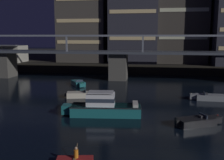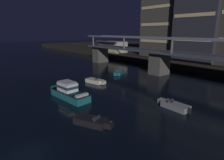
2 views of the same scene
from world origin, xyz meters
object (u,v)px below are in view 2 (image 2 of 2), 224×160
object	(u,v)px
tower_west_tall	(206,4)
speedboat_mid_center	(174,106)
speedboat_mid_left	(92,121)
river_bridge	(212,65)
waterfront_pavilion	(113,47)
cabin_cruiser_near_left	(69,92)
speedboat_near_right	(119,73)
speedboat_near_center	(95,81)
tower_west_low	(167,16)

from	to	relation	value
tower_west_tall	speedboat_mid_center	distance (m)	40.61
speedboat_mid_center	speedboat_mid_left	bearing A→B (deg)	-106.04
river_bridge	waterfront_pavilion	distance (m)	47.60
river_bridge	cabin_cruiser_near_left	world-z (taller)	river_bridge
river_bridge	speedboat_near_right	distance (m)	21.34
river_bridge	speedboat_mid_center	size ratio (longest dim) A/B	15.97
speedboat_near_center	speedboat_near_right	xyz separation A→B (m)	(-3.14, 9.53, 0.00)
tower_west_tall	speedboat_near_center	distance (m)	39.65
speedboat_near_center	speedboat_mid_left	bearing A→B (deg)	-35.62
river_bridge	speedboat_mid_left	xyz separation A→B (m)	(-1.07, -28.51, -3.77)
speedboat_mid_center	tower_west_tall	bearing A→B (deg)	111.16
tower_west_low	speedboat_mid_left	world-z (taller)	tower_west_low
tower_west_tall	speedboat_near_right	xyz separation A→B (m)	(-8.57, -25.42, -17.93)
tower_west_low	tower_west_tall	world-z (taller)	tower_west_tall
speedboat_mid_center	speedboat_near_right	bearing A→B (deg)	158.49
speedboat_near_center	cabin_cruiser_near_left	bearing A→B (deg)	-60.73
waterfront_pavilion	cabin_cruiser_near_left	bearing A→B (deg)	-47.78
tower_west_tall	speedboat_mid_left	distance (m)	50.16
speedboat_mid_center	waterfront_pavilion	bearing A→B (deg)	149.45
tower_west_tall	speedboat_mid_left	size ratio (longest dim) A/B	6.57
waterfront_pavilion	tower_west_tall	bearing A→B (deg)	8.70
tower_west_tall	speedboat_mid_left	bearing A→B (deg)	-78.00
cabin_cruiser_near_left	speedboat_mid_left	bearing A→B (deg)	-11.84
river_bridge	speedboat_near_right	world-z (taller)	river_bridge
river_bridge	speedboat_mid_center	bearing A→B (deg)	-82.02
tower_west_low	speedboat_mid_center	bearing A→B (deg)	-52.88
waterfront_pavilion	cabin_cruiser_near_left	xyz separation A→B (m)	(34.72, -38.27, -3.39)
tower_west_low	speedboat_near_center	world-z (taller)	tower_west_low
tower_west_tall	speedboat_near_center	world-z (taller)	tower_west_tall
waterfront_pavilion	speedboat_near_right	bearing A→B (deg)	-36.86
river_bridge	cabin_cruiser_near_left	distance (m)	28.87
speedboat_near_right	speedboat_mid_left	distance (m)	27.41
tower_west_tall	speedboat_near_center	size ratio (longest dim) A/B	6.26
tower_west_tall	speedboat_mid_center	xyz separation A→B (m)	(13.15, -33.98, -17.93)
tower_west_tall	speedboat_near_right	bearing A→B (deg)	-108.63
speedboat_mid_center	river_bridge	bearing A→B (deg)	97.98
river_bridge	waterfront_pavilion	bearing A→B (deg)	165.50
waterfront_pavilion	speedboat_near_right	xyz separation A→B (m)	(26.70, -20.02, -4.02)
waterfront_pavilion	speedboat_near_center	bearing A→B (deg)	-44.72
cabin_cruiser_near_left	speedboat_mid_center	bearing A→B (deg)	35.27
river_bridge	speedboat_mid_left	world-z (taller)	river_bridge
speedboat_near_center	speedboat_near_right	world-z (taller)	same
speedboat_near_right	speedboat_mid_left	world-z (taller)	same
river_bridge	waterfront_pavilion	xyz separation A→B (m)	(-46.08, 11.91, 0.26)
waterfront_pavilion	speedboat_near_center	distance (m)	42.19
tower_west_low	speedboat_mid_left	distance (m)	55.30
tower_west_tall	speedboat_mid_center	bearing A→B (deg)	-68.84
river_bridge	speedboat_near_center	xyz separation A→B (m)	(-16.24, -17.64, -3.77)
cabin_cruiser_near_left	speedboat_mid_left	size ratio (longest dim) A/B	1.87
river_bridge	tower_west_low	size ratio (longest dim) A/B	3.01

